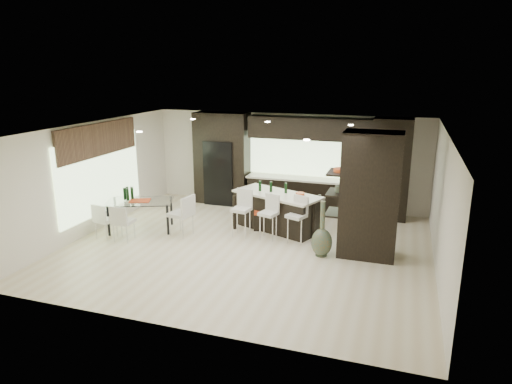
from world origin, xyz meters
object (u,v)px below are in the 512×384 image
(stool_left, at_px, (241,218))
(dining_table, at_px, (141,216))
(chair_end, at_px, (181,217))
(bench, at_px, (281,219))
(kitchen_island, at_px, (277,211))
(stool_mid, at_px, (268,221))
(chair_far, at_px, (106,222))
(chair_near, at_px, (124,224))
(stool_right, at_px, (296,224))
(floor_vase, at_px, (322,229))

(stool_left, relative_size, dining_table, 0.58)
(chair_end, bearing_deg, bench, -49.91)
(kitchen_island, bearing_deg, stool_mid, -68.63)
(stool_left, distance_m, stool_mid, 0.68)
(stool_mid, relative_size, chair_far, 1.09)
(chair_far, bearing_deg, dining_table, 66.13)
(stool_mid, relative_size, chair_end, 0.93)
(kitchen_island, bearing_deg, stool_left, -109.70)
(stool_mid, xyz_separation_m, chair_end, (-2.08, -0.41, 0.03))
(chair_far, height_order, chair_end, chair_end)
(stool_left, height_order, bench, stool_left)
(stool_mid, relative_size, chair_near, 1.07)
(chair_far, bearing_deg, stool_right, 24.59)
(kitchen_island, distance_m, chair_far, 4.17)
(bench, height_order, chair_far, chair_far)
(kitchen_island, distance_m, chair_end, 2.39)
(kitchen_island, height_order, stool_left, same)
(stool_mid, bearing_deg, floor_vase, -7.35)
(stool_left, xyz_separation_m, floor_vase, (2.07, -0.60, 0.16))
(stool_left, xyz_separation_m, dining_table, (-2.53, -0.40, -0.08))
(stool_left, height_order, stool_mid, stool_left)
(floor_vase, distance_m, dining_table, 4.60)
(dining_table, distance_m, chair_far, 0.89)
(stool_right, bearing_deg, floor_vase, -19.38)
(floor_vase, height_order, chair_end, floor_vase)
(kitchen_island, height_order, stool_right, kitchen_island)
(stool_left, relative_size, chair_end, 0.99)
(stool_mid, bearing_deg, stool_left, -162.39)
(chair_near, bearing_deg, chair_far, 176.27)
(floor_vase, bearing_deg, kitchen_island, 135.13)
(stool_left, xyz_separation_m, stool_right, (1.36, 0.01, -0.02))
(kitchen_island, height_order, chair_near, kitchen_island)
(bench, bearing_deg, floor_vase, -61.89)
(kitchen_island, xyz_separation_m, chair_far, (-3.70, -1.92, -0.06))
(chair_near, bearing_deg, stool_left, 21.09)
(bench, bearing_deg, chair_far, -167.46)
(stool_right, height_order, floor_vase, floor_vase)
(chair_end, bearing_deg, dining_table, 101.30)
(chair_near, bearing_deg, floor_vase, 3.42)
(dining_table, bearing_deg, stool_left, -12.49)
(floor_vase, relative_size, chair_end, 1.33)
(stool_right, height_order, dining_table, stool_right)
(kitchen_island, distance_m, chair_near, 3.74)
(chair_end, bearing_deg, stool_mid, -67.47)
(stool_right, xyz_separation_m, floor_vase, (0.71, -0.61, 0.18))
(bench, bearing_deg, dining_table, -174.56)
(stool_left, relative_size, stool_mid, 1.06)
(stool_left, distance_m, dining_table, 2.56)
(stool_left, bearing_deg, kitchen_island, 57.76)
(stool_right, relative_size, chair_end, 0.95)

